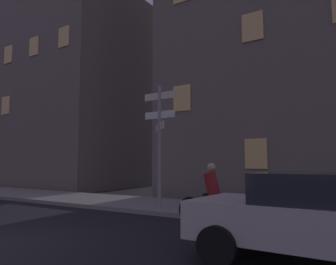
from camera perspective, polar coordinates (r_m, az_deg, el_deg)
sidewalk_kerb at (r=11.94m, az=-0.27°, el=-12.93°), size 40.00×3.40×0.14m
signpost at (r=10.66m, az=-1.49°, el=-0.54°), size 1.23×0.96×4.08m
car_side_parked at (r=5.71m, az=25.11°, el=-13.25°), size 4.00×2.07×1.44m
cyclist at (r=8.41m, az=7.51°, el=-11.29°), size 1.82×0.34×1.61m
building_left_block at (r=25.17m, az=-18.04°, el=6.48°), size 11.36×7.12×13.51m
building_right_block at (r=18.30m, az=23.88°, el=20.09°), size 13.58×7.50×18.77m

